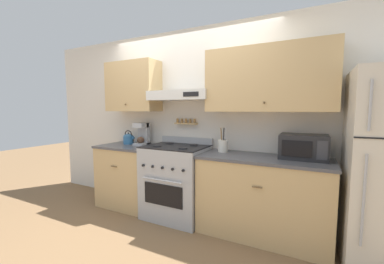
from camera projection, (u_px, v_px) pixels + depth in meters
The scene contains 9 objects.
ground_plane at pixel (165, 225), 2.93m from camera, with size 16.00×16.00×0.00m, color brown.
wall_back at pixel (194, 109), 3.25m from camera, with size 5.20×0.46×2.55m.
counter_left at pixel (129, 175), 3.54m from camera, with size 0.86×0.62×0.91m.
counter_right at pixel (262, 196), 2.67m from camera, with size 1.43×0.62×0.91m.
stove_range at pixel (176, 181), 3.14m from camera, with size 0.80×0.67×1.05m.
tea_kettle at pixel (129, 138), 3.63m from camera, with size 0.20×0.16×0.21m.
coffee_maker at pixel (142, 134), 3.53m from camera, with size 0.17×0.21×0.33m.
microwave at pixel (303, 146), 2.55m from camera, with size 0.48×0.39×0.26m.
utensil_crock at pixel (223, 146), 2.94m from camera, with size 0.13×0.13×0.31m.
Camera 1 is at (1.57, -2.35, 1.44)m, focal length 22.00 mm.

